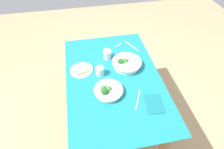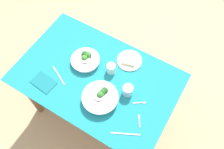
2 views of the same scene
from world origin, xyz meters
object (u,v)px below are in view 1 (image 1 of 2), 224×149
Objects in this scene: broccoli_bowl_near at (126,64)px; table_knife_right at (138,100)px; broccoli_bowl_far at (108,91)px; fork_by_near_bowl at (118,45)px; water_glass_side at (107,55)px; table_knife_left at (131,46)px; bread_side_plate at (81,70)px; fork_by_far_bowl at (107,50)px; napkin_folded_upper at (154,104)px; water_glass_center at (100,71)px.

broccoli_bowl_near is 0.41m from table_knife_right.
broccoli_bowl_far is 1.19× the size of table_knife_right.
broccoli_bowl_far reaches higher than fork_by_near_bowl.
fork_by_near_bowl is (0.18, -0.15, -0.04)m from water_glass_side.
fork_by_near_bowl and table_knife_right have the same top height.
broccoli_bowl_near is 0.33m from table_knife_left.
bread_side_plate reaches higher than table_knife_right.
napkin_folded_upper is at bearing 161.96° from fork_by_far_bowl.
fork_by_far_bowl is (0.34, -0.13, -0.04)m from water_glass_center.
broccoli_bowl_near reaches higher than table_knife_right.
water_glass_side reaches higher than broccoli_bowl_far.
water_glass_side is 0.43× the size of table_knife_left.
broccoli_bowl_near is 3.12× the size of fork_by_far_bowl.
fork_by_near_bowl is 0.46× the size of napkin_folded_upper.
water_glass_center reaches higher than fork_by_near_bowl.
fork_by_near_bowl and table_knife_left have the same top height.
broccoli_bowl_far is 2.70× the size of fork_by_far_bowl.
table_knife_right is (-0.71, 0.14, 0.00)m from table_knife_left.
table_knife_left is at bearing -63.44° from bread_side_plate.
fork_by_near_bowl is (0.32, -0.42, -0.01)m from bread_side_plate.
table_knife_right is (-0.56, -0.15, -0.04)m from water_glass_side.
broccoli_bowl_far is at bearing 62.36° from napkin_folded_upper.
napkin_folded_upper is at bearing 86.47° from table_knife_right.
broccoli_bowl_near is 1.37× the size of table_knife_right.
fork_by_far_bowl is at bearing 68.22° from table_knife_left.
bread_side_plate is at bearing 116.18° from water_glass_side.
water_glass_side reaches higher than fork_by_far_bowl.
water_glass_side is 0.13m from fork_by_far_bowl.
table_knife_right is (-0.68, -0.13, -0.00)m from fork_by_far_bowl.
table_knife_left is (-0.04, -0.14, -0.00)m from fork_by_near_bowl.
table_knife_right is (-0.41, 0.00, -0.03)m from broccoli_bowl_near.
bread_side_plate is 0.39m from fork_by_far_bowl.
bread_side_plate is at bearing 89.91° from table_knife_left.
fork_by_near_bowl is at bearing -39.03° from water_glass_side.
water_glass_side is 1.02× the size of fork_by_far_bowl.
broccoli_bowl_near reaches higher than table_knife_left.
broccoli_bowl_near reaches higher than water_glass_center.
broccoli_bowl_far is 1.29× the size of napkin_folded_upper.
table_knife_right is 0.13m from napkin_folded_upper.
table_knife_left is at bearing -1.75° from napkin_folded_upper.
water_glass_center is 0.36m from fork_by_far_bowl.
fork_by_far_bowl is 0.70m from table_knife_right.
bread_side_plate is at bearing 47.50° from napkin_folded_upper.
bread_side_plate is at bearing 5.39° from fork_by_near_bowl.
water_glass_center is 0.41× the size of table_knife_right.
broccoli_bowl_far reaches higher than table_knife_left.
fork_by_far_bowl is at bearing -20.74° from water_glass_center.
bread_side_plate reaches higher than table_knife_left.
broccoli_bowl_far is 1.13× the size of table_knife_left.
fork_by_far_bowl is 1.03× the size of fork_by_near_bowl.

